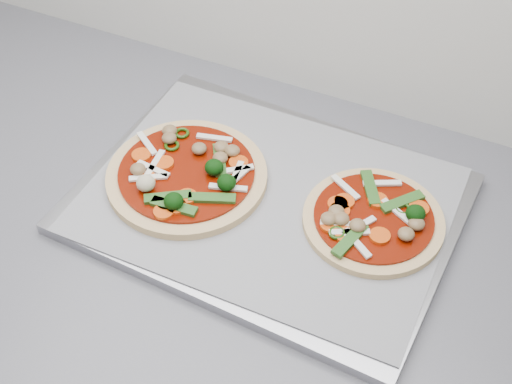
% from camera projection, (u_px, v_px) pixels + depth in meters
% --- Properties ---
extents(baking_tray, '(0.47, 0.36, 0.01)m').
position_uv_depth(baking_tray, '(268.00, 203.00, 0.90)').
color(baking_tray, '#98979D').
rests_on(baking_tray, countertop).
extents(parchment, '(0.44, 0.32, 0.00)m').
position_uv_depth(parchment, '(268.00, 199.00, 0.89)').
color(parchment, gray).
rests_on(parchment, baking_tray).
extents(pizza_left, '(0.22, 0.22, 0.03)m').
position_uv_depth(pizza_left, '(187.00, 175.00, 0.90)').
color(pizza_left, tan).
rests_on(pizza_left, parchment).
extents(pizza_right, '(0.20, 0.20, 0.03)m').
position_uv_depth(pizza_right, '(373.00, 219.00, 0.85)').
color(pizza_right, tan).
rests_on(pizza_right, parchment).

